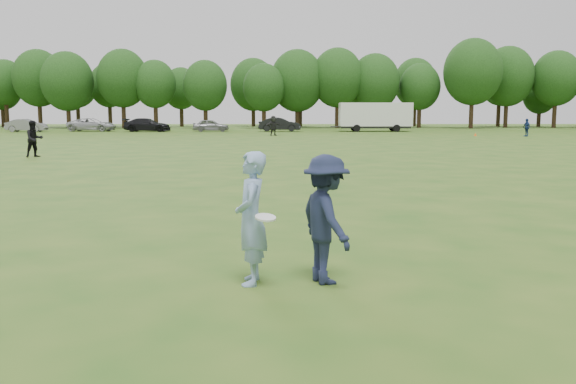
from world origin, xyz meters
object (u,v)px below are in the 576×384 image
car_d (147,125)px  player_far_b (527,128)px  car_e (211,125)px  car_f (280,125)px  thrower (251,218)px  player_far_a (34,139)px  field_cone (475,134)px  car_b (26,125)px  cargo_trailer (375,116)px  defender (326,219)px  player_far_d (273,126)px  car_c (92,125)px

car_d → player_far_b: bearing=-105.9°
car_e → car_f: (7.65, 0.62, 0.09)m
thrower → car_e: size_ratio=0.44×
player_far_a → field_cone: player_far_a is taller
player_far_b → thrower: bearing=-39.9°
thrower → field_cone: bearing=158.8°
car_b → cargo_trailer: bearing=-90.5°
player_far_b → car_b: (-50.20, 12.48, -0.10)m
car_d → car_f: car_f is taller
car_e → field_cone: (25.67, -12.06, -0.54)m
defender → player_far_d: 49.14m
player_far_a → cargo_trailer: size_ratio=0.20×
thrower → player_far_d: 49.17m
field_cone → player_far_d: bearing=176.3°
car_c → cargo_trailer: 31.97m
thrower → cargo_trailer: (10.87, 60.53, 0.89)m
defender → player_far_d: size_ratio=0.93×
player_far_d → field_cone: bearing=-34.3°
player_far_a → player_far_d: 28.98m
thrower → player_far_a: 25.56m
car_b → field_cone: bearing=-106.1°
car_c → cargo_trailer: cargo_trailer is taller
player_far_a → car_c: 39.98m
car_d → cargo_trailer: 25.40m
player_far_d → car_c: (-20.70, 12.35, -0.19)m
player_far_d → cargo_trailer: cargo_trailer is taller
defender → car_d: size_ratio=0.34×
thrower → player_far_b: bearing=154.0°
player_far_a → car_e: bearing=41.8°
car_d → field_cone: size_ratio=17.08×
player_far_a → car_b: player_far_a is taller
car_b → cargo_trailer: size_ratio=0.48×
player_far_a → car_e: 37.71m
player_far_b → car_c: (-43.62, 14.41, -0.07)m
player_far_b → car_d: size_ratio=0.31×
player_far_b → car_e: (-30.01, 12.93, -0.12)m
defender → car_d: defender is taller
player_far_a → car_d: 37.56m
car_b → thrower: bearing=-157.1°
defender → cargo_trailer: 61.29m
defender → car_c: bearing=-1.8°
car_e → cargo_trailer: cargo_trailer is taller
car_b → cargo_trailer: (38.52, 0.94, 1.07)m
car_c → thrower: bearing=-157.8°
car_d → car_f: size_ratio=1.09×
defender → player_far_a: 25.99m
defender → player_far_b: defender is taller
player_far_d → player_far_b: bearing=-35.7°
cargo_trailer → defender: bearing=-99.3°
player_far_a → defender: bearing=-101.5°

